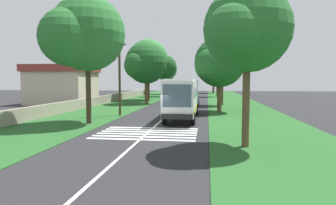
{
  "coord_description": "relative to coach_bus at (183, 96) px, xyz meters",
  "views": [
    {
      "loc": [
        -23.37,
        -4.06,
        3.64
      ],
      "look_at": [
        4.01,
        -0.54,
        1.6
      ],
      "focal_mm": 32.6,
      "sensor_mm": 36.0,
      "label": 1
    }
  ],
  "objects": [
    {
      "name": "roadside_tree_right_0",
      "position": [
        38.73,
        -4.32,
        5.3
      ],
      "size": [
        5.17,
        4.45,
        9.78
      ],
      "color": "brown",
      "rests_on": "grass_verge_right"
    },
    {
      "name": "roadside_tree_right_1",
      "position": [
        15.75,
        -4.19,
        5.2
      ],
      "size": [
        5.73,
        4.89,
        9.9
      ],
      "color": "#4C3826",
      "rests_on": "grass_verge_right"
    },
    {
      "name": "roadside_building",
      "position": [
        15.78,
        19.68,
        0.86
      ],
      "size": [
        8.66,
        9.15,
        5.88
      ],
      "color": "beige",
      "rests_on": "ground"
    },
    {
      "name": "roadside_tree_left_1",
      "position": [
        37.42,
        7.03,
        4.18
      ],
      "size": [
        6.31,
        5.17,
        9.04
      ],
      "color": "#3D2D1E",
      "rests_on": "grass_verge_left"
    },
    {
      "name": "roadside_tree_right_4",
      "position": [
        57.43,
        -3.85,
        5.36
      ],
      "size": [
        7.15,
        6.05,
        10.67
      ],
      "color": "brown",
      "rests_on": "grass_verge_right"
    },
    {
      "name": "trailing_car_1",
      "position": [
        24.91,
        0.23,
        -1.48
      ],
      "size": [
        4.3,
        1.78,
        1.43
      ],
      "color": "#145933",
      "rests_on": "ground"
    },
    {
      "name": "roadside_tree_left_0",
      "position": [
        -4.39,
        7.71,
        5.08
      ],
      "size": [
        7.53,
        6.26,
        10.46
      ],
      "color": "#3D2D1E",
      "rests_on": "grass_verge_left"
    },
    {
      "name": "roadside_tree_left_2",
      "position": [
        17.64,
        7.17,
        3.98
      ],
      "size": [
        7.55,
        6.44,
        9.47
      ],
      "color": "brown",
      "rests_on": "grass_verge_left"
    },
    {
      "name": "roadside_wall",
      "position": [
        14.96,
        13.4,
        -1.49
      ],
      "size": [
        70.0,
        0.4,
        1.23
      ],
      "primitive_type": "cube",
      "color": "#9E937F",
      "rests_on": "grass_verge_left"
    },
    {
      "name": "centre_line",
      "position": [
        9.96,
        1.8,
        -2.14
      ],
      "size": [
        110.0,
        0.16,
        0.01
      ],
      "primitive_type": "cube",
      "color": "silver",
      "rests_on": "ground"
    },
    {
      "name": "trailing_car_3",
      "position": [
        36.92,
        3.77,
        -1.48
      ],
      "size": [
        4.3,
        1.78,
        1.43
      ],
      "color": "#145933",
      "rests_on": "ground"
    },
    {
      "name": "coach_bus",
      "position": [
        0.0,
        0.0,
        0.0
      ],
      "size": [
        11.16,
        2.62,
        3.73
      ],
      "color": "white",
      "rests_on": "ground"
    },
    {
      "name": "zebra_crossing",
      "position": [
        -8.07,
        1.8,
        -2.14
      ],
      "size": [
        4.95,
        6.8,
        0.01
      ],
      "color": "silver",
      "rests_on": "ground"
    },
    {
      "name": "trailing_minibus_0",
      "position": [
        46.54,
        3.85,
        -0.6
      ],
      "size": [
        6.0,
        2.14,
        2.53
      ],
      "color": "#BFB299",
      "rests_on": "ground"
    },
    {
      "name": "trailing_car_0",
      "position": [
        16.15,
        -0.22,
        -1.48
      ],
      "size": [
        4.3,
        1.78,
        1.43
      ],
      "color": "navy",
      "rests_on": "ground"
    },
    {
      "name": "roadside_tree_right_3",
      "position": [
        -11.63,
        -4.22,
        4.06
      ],
      "size": [
        5.59,
        4.64,
        8.63
      ],
      "color": "brown",
      "rests_on": "grass_verge_right"
    },
    {
      "name": "roadside_tree_left_3",
      "position": [
        48.38,
        8.29,
        4.08
      ],
      "size": [
        6.53,
        5.72,
        9.19
      ],
      "color": "#4C3826",
      "rests_on": "grass_verge_left"
    },
    {
      "name": "roadside_tree_right_2",
      "position": [
        6.47,
        -3.48,
        3.35
      ],
      "size": [
        6.92,
        5.68,
        8.47
      ],
      "color": "brown",
      "rests_on": "grass_verge_right"
    },
    {
      "name": "ground",
      "position": [
        -5.04,
        1.8,
        -2.15
      ],
      "size": [
        160.0,
        160.0,
        0.0
      ],
      "primitive_type": "plane",
      "color": "#262628"
    },
    {
      "name": "roadside_tree_left_4",
      "position": [
        25.36,
        8.36,
        5.13
      ],
      "size": [
        8.37,
        6.87,
        10.88
      ],
      "color": "#4C3826",
      "rests_on": "grass_verge_left"
    },
    {
      "name": "trailing_car_2",
      "position": [
        31.13,
        3.79,
        -1.48
      ],
      "size": [
        4.3,
        1.78,
        1.43
      ],
      "color": "black",
      "rests_on": "ground"
    },
    {
      "name": "grass_verge_left",
      "position": [
        9.96,
        10.0,
        -2.13
      ],
      "size": [
        120.0,
        8.0,
        0.04
      ],
      "primitive_type": "cube",
      "color": "#235623",
      "rests_on": "ground"
    },
    {
      "name": "utility_pole",
      "position": [
        1.64,
        6.54,
        1.92
      ],
      "size": [
        0.24,
        1.4,
        7.77
      ],
      "color": "#473828",
      "rests_on": "grass_verge_left"
    },
    {
      "name": "grass_verge_right",
      "position": [
        9.96,
        -6.4,
        -2.13
      ],
      "size": [
        120.0,
        8.0,
        0.04
      ],
      "primitive_type": "cube",
      "color": "#235623",
      "rests_on": "ground"
    }
  ]
}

